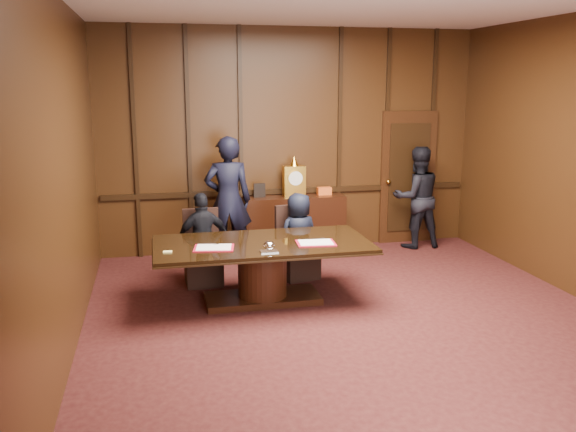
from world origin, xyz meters
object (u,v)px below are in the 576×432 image
(sideboard, at_px, (294,222))
(signatory_right, at_px, (299,236))
(witness_left, at_px, (228,200))
(witness_right, at_px, (417,197))
(signatory_left, at_px, (203,240))
(conference_table, at_px, (262,262))

(sideboard, relative_size, signatory_right, 1.34)
(witness_left, bearing_deg, signatory_right, 134.38)
(witness_left, relative_size, witness_right, 1.15)
(signatory_left, distance_m, witness_left, 1.13)
(sideboard, bearing_deg, witness_left, -160.97)
(witness_right, bearing_deg, conference_table, 34.66)
(sideboard, relative_size, witness_left, 0.84)
(signatory_left, bearing_deg, witness_right, -172.23)
(sideboard, relative_size, witness_right, 0.97)
(signatory_right, relative_size, witness_right, 0.72)
(signatory_left, distance_m, signatory_right, 1.30)
(sideboard, height_order, witness_right, witness_right)
(signatory_left, xyz_separation_m, witness_left, (0.46, 0.98, 0.32))
(witness_right, bearing_deg, signatory_left, 18.80)
(signatory_left, relative_size, signatory_right, 1.04)
(conference_table, distance_m, signatory_right, 1.03)
(signatory_left, height_order, witness_left, witness_left)
(signatory_left, xyz_separation_m, witness_right, (3.56, 1.20, 0.20))
(conference_table, xyz_separation_m, signatory_left, (-0.65, 0.80, 0.12))
(conference_table, bearing_deg, witness_right, 34.47)
(signatory_left, bearing_deg, conference_table, 118.25)
(witness_left, distance_m, witness_right, 3.11)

